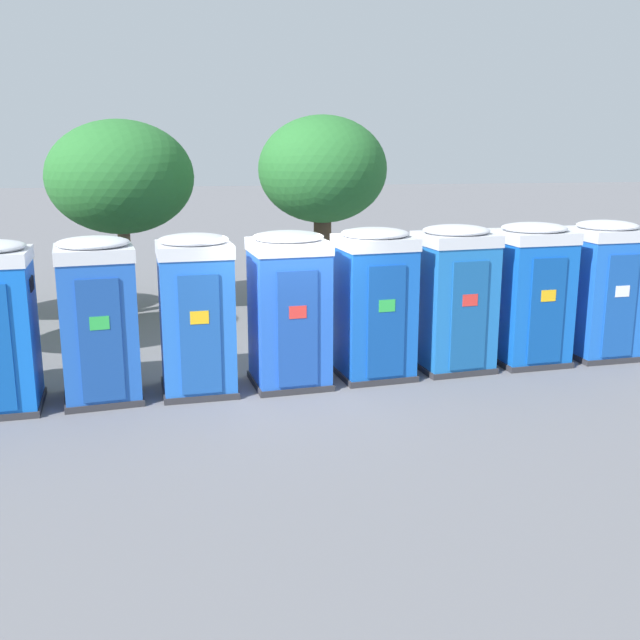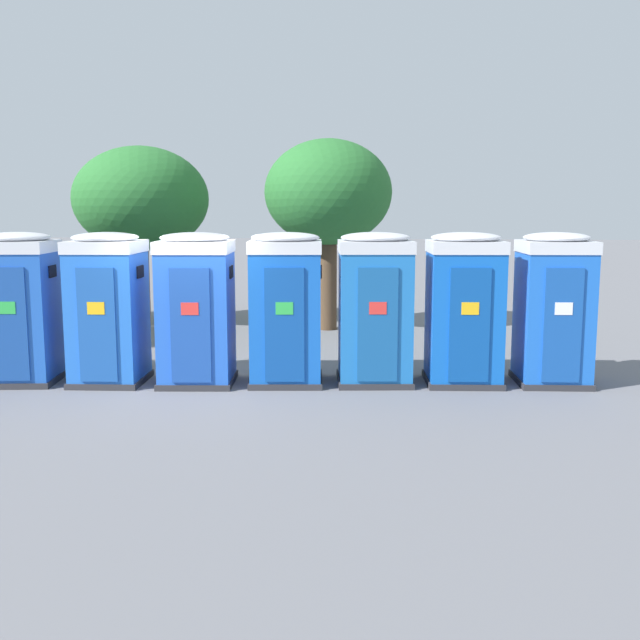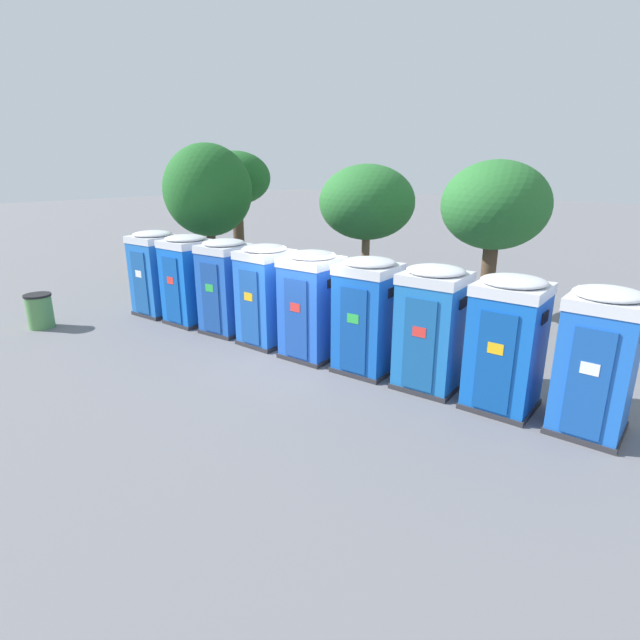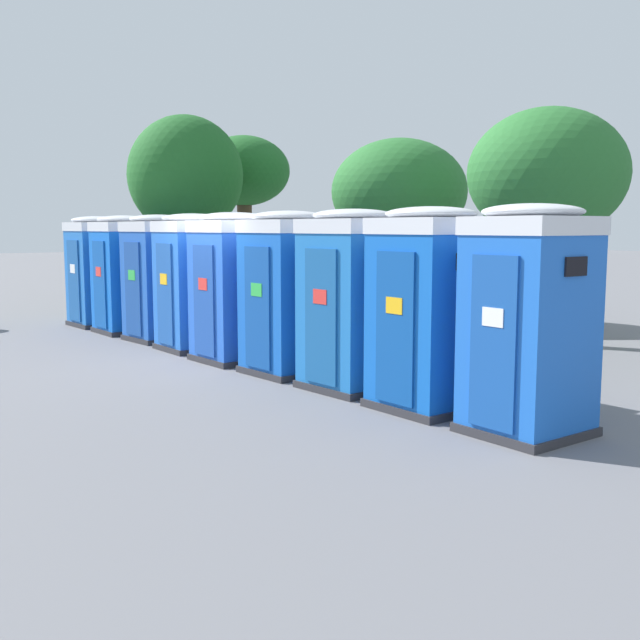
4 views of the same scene
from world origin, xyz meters
name	(u,v)px [view 4 (image 4 of 4)]	position (x,y,z in m)	size (l,w,h in m)	color
ground_plane	(234,360)	(0.00, 0.00, 0.00)	(120.00, 120.00, 0.00)	slate
portapotty_0	(98,271)	(-5.93, -0.56, 1.28)	(1.33, 1.32, 2.54)	#2D2D33
portapotty_1	(125,274)	(-4.45, -0.40, 1.28)	(1.31, 1.29, 2.54)	#2D2D33
portapotty_2	(159,277)	(-2.98, -0.20, 1.28)	(1.32, 1.35, 2.54)	#2D2D33
portapotty_3	(193,281)	(-1.49, -0.09, 1.28)	(1.24, 1.27, 2.54)	#2D2D33
portapotty_4	(233,286)	(0.00, 0.01, 1.28)	(1.33, 1.31, 2.54)	#2D2D33
portapotty_5	(288,292)	(1.48, 0.22, 1.28)	(1.34, 1.33, 2.54)	#2D2D33
portapotty_6	(352,299)	(2.96, 0.40, 1.28)	(1.37, 1.33, 2.54)	#2D2D33
portapotty_7	(429,308)	(4.44, 0.52, 1.28)	(1.32, 1.29, 2.54)	#2D2D33
portapotty_8	(529,319)	(5.93, 0.65, 1.28)	(1.23, 1.27, 2.54)	#2D2D33
street_tree_0	(399,192)	(-3.01, 6.02, 3.14)	(3.31, 3.31, 4.44)	brown
street_tree_1	(244,174)	(-8.12, 4.40, 3.81)	(2.65, 2.65, 4.91)	#4C3826
street_tree_2	(547,176)	(1.64, 5.89, 3.26)	(3.03, 3.03, 4.55)	#4C3826
street_tree_3	(186,176)	(-6.46, 1.90, 3.57)	(2.90, 2.90, 5.09)	brown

